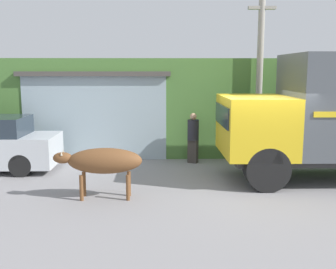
{
  "coord_description": "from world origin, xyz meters",
  "views": [
    {
      "loc": [
        -2.62,
        -10.05,
        3.06
      ],
      "look_at": [
        -2.4,
        -0.12,
        1.43
      ],
      "focal_mm": 42.0,
      "sensor_mm": 36.0,
      "label": 1
    }
  ],
  "objects": [
    {
      "name": "utility_pole",
      "position": [
        0.72,
        3.11,
        3.0
      ],
      "size": [
        0.9,
        0.21,
        5.75
      ],
      "color": "#9E998E",
      "rests_on": "ground_plane"
    },
    {
      "name": "brown_cow",
      "position": [
        -3.97,
        -0.89,
        0.91
      ],
      "size": [
        2.12,
        0.62,
        1.23
      ],
      "rotation": [
        0.0,
        0.0,
        0.24
      ],
      "color": "brown",
      "rests_on": "ground_plane"
    },
    {
      "name": "pedestrian_on_hill",
      "position": [
        -1.51,
        2.77,
        0.91
      ],
      "size": [
        0.5,
        0.5,
        1.67
      ],
      "rotation": [
        0.0,
        0.0,
        2.68
      ],
      "color": "#38332D",
      "rests_on": "ground_plane"
    },
    {
      "name": "ground_plane",
      "position": [
        0.0,
        0.0,
        0.0
      ],
      "size": [
        60.0,
        60.0,
        0.0
      ],
      "primitive_type": "plane",
      "color": "gray"
    },
    {
      "name": "building_backdrop",
      "position": [
        -4.83,
        4.47,
        1.53
      ],
      "size": [
        5.18,
        2.7,
        3.02
      ],
      "color": "#99ADB7",
      "rests_on": "ground_plane"
    },
    {
      "name": "hillside_embankment",
      "position": [
        0.0,
        6.3,
        1.73
      ],
      "size": [
        32.0,
        5.99,
        3.46
      ],
      "color": "#4C7A38",
      "rests_on": "ground_plane"
    }
  ]
}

